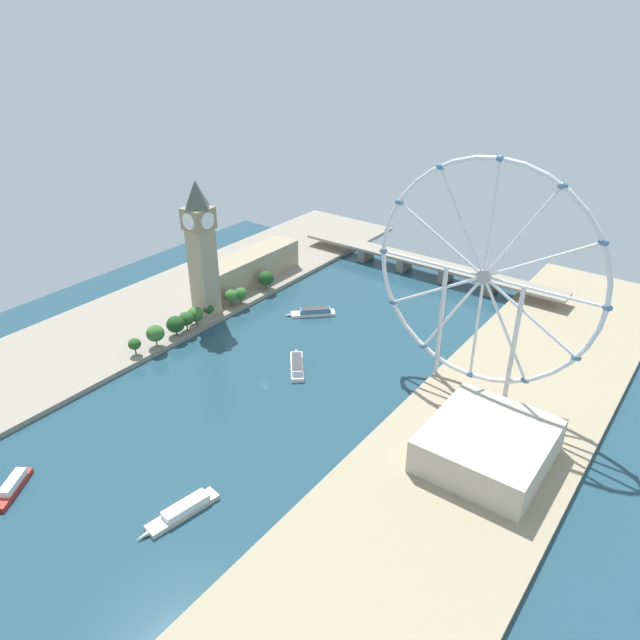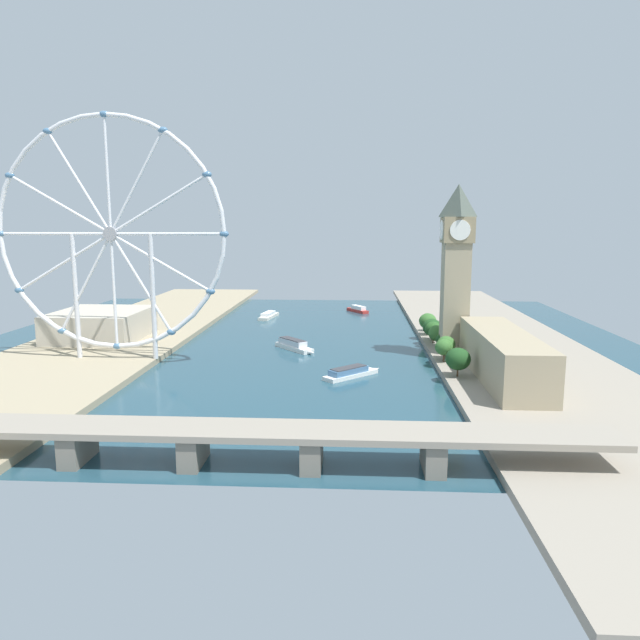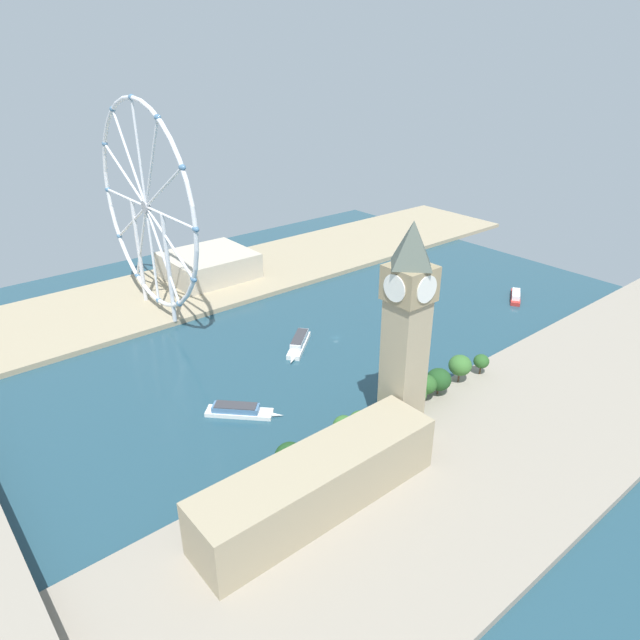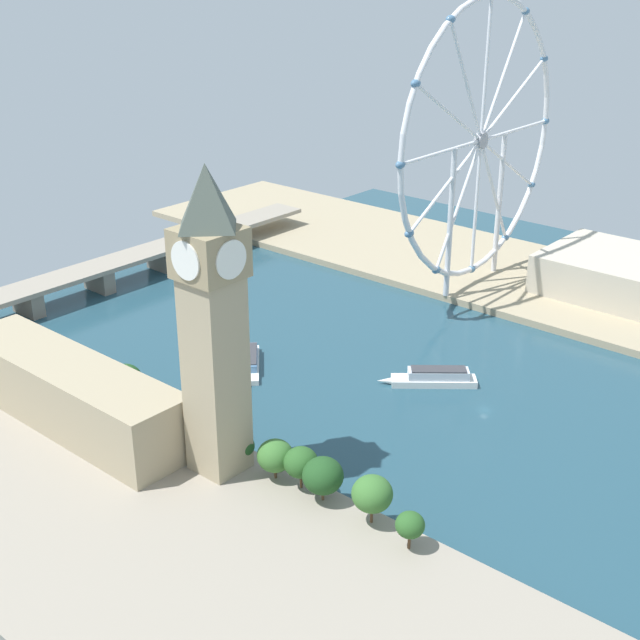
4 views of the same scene
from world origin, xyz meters
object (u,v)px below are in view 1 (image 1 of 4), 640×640
(river_bridge, at_px, (425,264))
(tour_boat_2, at_px, (313,312))
(ferris_wheel, at_px, (484,278))
(tour_boat_1, at_px, (183,510))
(riverside_hall, at_px, (488,445))
(clock_tower, at_px, (201,247))
(parliament_block, at_px, (248,268))
(tour_boat_3, at_px, (297,365))
(tour_boat_0, at_px, (12,487))

(river_bridge, bearing_deg, tour_boat_2, -105.26)
(ferris_wheel, relative_size, tour_boat_1, 3.29)
(riverside_hall, bearing_deg, tour_boat_2, 154.62)
(clock_tower, xyz_separation_m, tour_boat_1, (119.24, -129.47, -47.49))
(ferris_wheel, distance_m, tour_boat_1, 175.90)
(clock_tower, height_order, parliament_block, clock_tower)
(river_bridge, height_order, tour_boat_3, river_bridge)
(riverside_hall, height_order, tour_boat_2, riverside_hall)
(tour_boat_0, height_order, tour_boat_3, tour_boat_3)
(river_bridge, relative_size, tour_boat_1, 5.76)
(tour_boat_0, height_order, tour_boat_1, tour_boat_0)
(tour_boat_0, bearing_deg, tour_boat_1, 84.16)
(clock_tower, distance_m, ferris_wheel, 178.15)
(parliament_block, bearing_deg, clock_tower, -76.65)
(tour_boat_0, bearing_deg, tour_boat_3, 133.28)
(parliament_block, bearing_deg, river_bridge, 44.39)
(parliament_block, relative_size, ferris_wheel, 0.75)
(tour_boat_2, xyz_separation_m, tour_boat_3, (32.83, -59.15, 0.52))
(river_bridge, relative_size, tour_boat_3, 7.22)
(ferris_wheel, xyz_separation_m, tour_boat_2, (-120.48, 19.75, -63.97))
(ferris_wheel, bearing_deg, tour_boat_0, -123.55)
(ferris_wheel, distance_m, tour_boat_3, 115.15)
(clock_tower, relative_size, parliament_block, 0.97)
(ferris_wheel, distance_m, riverside_hall, 81.87)
(riverside_hall, height_order, river_bridge, riverside_hall)
(tour_boat_3, bearing_deg, clock_tower, 40.31)
(tour_boat_1, height_order, tour_boat_2, tour_boat_2)
(riverside_hall, xyz_separation_m, tour_boat_0, (-156.25, -136.13, -9.17))
(tour_boat_0, xyz_separation_m, tour_boat_2, (4.46, 208.15, -0.12))
(parliament_block, height_order, riverside_hall, parliament_block)
(ferris_wheel, distance_m, tour_boat_0, 234.91)
(parliament_block, bearing_deg, tour_boat_1, -54.26)
(tour_boat_0, height_order, tour_boat_2, tour_boat_0)
(riverside_hall, relative_size, tour_boat_0, 2.12)
(river_bridge, xyz_separation_m, tour_boat_0, (-33.01, -312.79, -6.64))
(parliament_block, bearing_deg, tour_boat_3, -34.44)
(clock_tower, bearing_deg, tour_boat_2, 38.58)
(parliament_block, bearing_deg, ferris_wheel, -8.98)
(tour_boat_3, bearing_deg, riverside_hall, -136.13)
(clock_tower, xyz_separation_m, parliament_block, (-12.84, 54.10, -36.02))
(tour_boat_2, bearing_deg, river_bridge, -149.51)
(ferris_wheel, bearing_deg, riverside_hall, -59.08)
(tour_boat_2, bearing_deg, tour_boat_1, 66.00)
(parliament_block, relative_size, tour_boat_3, 3.10)
(ferris_wheel, height_order, tour_boat_3, ferris_wheel)
(riverside_hall, xyz_separation_m, tour_boat_1, (-87.78, -101.50, -9.41))
(tour_boat_1, xyz_separation_m, tour_boat_2, (-64.01, 173.52, 0.13))
(parliament_block, xyz_separation_m, riverside_hall, (219.86, -82.07, -2.07))
(tour_boat_0, relative_size, tour_boat_2, 0.95)
(riverside_hall, bearing_deg, clock_tower, 172.31)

